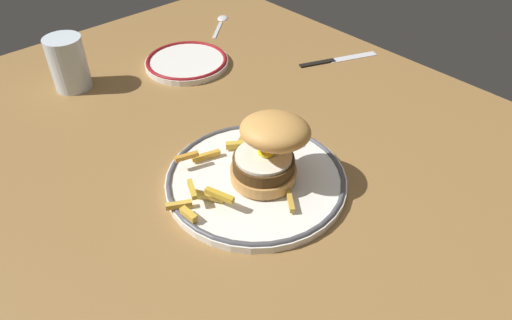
{
  "coord_description": "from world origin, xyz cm",
  "views": [
    {
      "loc": [
        41.11,
        -38.77,
        48.35
      ],
      "look_at": [
        2.34,
        -3.52,
        4.6
      ],
      "focal_mm": 33.02,
      "sensor_mm": 36.0,
      "label": 1
    }
  ],
  "objects_px": {
    "water_glass": "(69,67)",
    "side_plate": "(187,62)",
    "burger": "(270,148)",
    "spoon": "(222,20)",
    "dinner_plate": "(256,179)",
    "knife": "(332,60)"
  },
  "relations": [
    {
      "from": "spoon",
      "to": "dinner_plate",
      "type": "bearing_deg",
      "value": -34.12
    },
    {
      "from": "burger",
      "to": "spoon",
      "type": "xyz_separation_m",
      "value": [
        -0.51,
        0.32,
        -0.07
      ]
    },
    {
      "from": "burger",
      "to": "knife",
      "type": "relative_size",
      "value": 0.81
    },
    {
      "from": "burger",
      "to": "water_glass",
      "type": "xyz_separation_m",
      "value": [
        -0.46,
        -0.09,
        -0.03
      ]
    },
    {
      "from": "burger",
      "to": "water_glass",
      "type": "height_order",
      "value": "burger"
    },
    {
      "from": "dinner_plate",
      "to": "spoon",
      "type": "bearing_deg",
      "value": 145.88
    },
    {
      "from": "dinner_plate",
      "to": "water_glass",
      "type": "height_order",
      "value": "water_glass"
    },
    {
      "from": "burger",
      "to": "spoon",
      "type": "height_order",
      "value": "burger"
    },
    {
      "from": "knife",
      "to": "side_plate",
      "type": "bearing_deg",
      "value": -128.82
    },
    {
      "from": "dinner_plate",
      "to": "side_plate",
      "type": "height_order",
      "value": "same"
    },
    {
      "from": "side_plate",
      "to": "spoon",
      "type": "relative_size",
      "value": 1.55
    },
    {
      "from": "burger",
      "to": "side_plate",
      "type": "height_order",
      "value": "burger"
    },
    {
      "from": "water_glass",
      "to": "knife",
      "type": "relative_size",
      "value": 0.6
    },
    {
      "from": "dinner_plate",
      "to": "burger",
      "type": "xyz_separation_m",
      "value": [
        0.01,
        0.01,
        0.06
      ]
    },
    {
      "from": "dinner_plate",
      "to": "water_glass",
      "type": "bearing_deg",
      "value": -170.44
    },
    {
      "from": "water_glass",
      "to": "knife",
      "type": "bearing_deg",
      "value": 59.13
    },
    {
      "from": "spoon",
      "to": "water_glass",
      "type": "bearing_deg",
      "value": -83.25
    },
    {
      "from": "burger",
      "to": "spoon",
      "type": "relative_size",
      "value": 1.24
    },
    {
      "from": "dinner_plate",
      "to": "knife",
      "type": "xyz_separation_m",
      "value": [
        -0.18,
        0.38,
        -0.01
      ]
    },
    {
      "from": "water_glass",
      "to": "spoon",
      "type": "distance_m",
      "value": 0.42
    },
    {
      "from": "burger",
      "to": "knife",
      "type": "distance_m",
      "value": 0.42
    },
    {
      "from": "water_glass",
      "to": "side_plate",
      "type": "relative_size",
      "value": 0.59
    }
  ]
}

